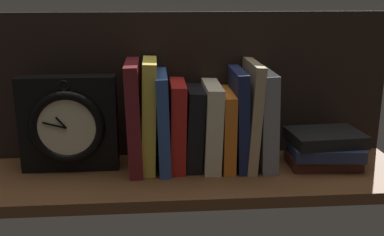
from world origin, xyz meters
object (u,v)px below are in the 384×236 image
(book_yellow_seinlanguage, at_px, (149,115))
(book_stack_side, at_px, (324,148))
(book_blue_modern, at_px, (163,121))
(book_navy_bierce, at_px, (238,118))
(book_cream_twain, at_px, (211,125))
(book_gray_chess, at_px, (264,118))
(book_red_requiem, at_px, (177,125))
(book_tan_shortstories, at_px, (250,114))
(book_orange_pandolfini, at_px, (226,129))
(framed_clock, at_px, (69,124))
(book_maroon_dawkins, at_px, (135,116))
(book_black_skeptic, at_px, (194,128))

(book_yellow_seinlanguage, xyz_separation_m, book_stack_side, (0.41, -0.02, -0.08))
(book_blue_modern, distance_m, book_navy_bierce, 0.17)
(book_cream_twain, bearing_deg, book_yellow_seinlanguage, 180.00)
(book_yellow_seinlanguage, relative_size, book_gray_chess, 1.13)
(book_yellow_seinlanguage, distance_m, book_red_requiem, 0.07)
(book_stack_side, bearing_deg, book_tan_shortstories, 172.36)
(book_orange_pandolfini, bearing_deg, book_red_requiem, 180.00)
(book_cream_twain, bearing_deg, framed_clock, -179.62)
(book_navy_bierce, xyz_separation_m, book_gray_chess, (0.06, 0.00, -0.00))
(book_blue_modern, xyz_separation_m, book_cream_twain, (0.11, 0.00, -0.01))
(book_maroon_dawkins, relative_size, book_black_skeptic, 1.33)
(framed_clock, bearing_deg, book_blue_modern, 0.58)
(book_red_requiem, bearing_deg, book_maroon_dawkins, 180.00)
(book_yellow_seinlanguage, distance_m, book_navy_bierce, 0.21)
(book_blue_modern, bearing_deg, book_yellow_seinlanguage, 180.00)
(book_tan_shortstories, bearing_deg, book_gray_chess, 0.00)
(book_navy_bierce, xyz_separation_m, book_stack_side, (0.20, -0.02, -0.07))
(book_cream_twain, bearing_deg, book_black_skeptic, 180.00)
(book_gray_chess, bearing_deg, framed_clock, -179.72)
(book_black_skeptic, bearing_deg, book_yellow_seinlanguage, 180.00)
(book_maroon_dawkins, xyz_separation_m, book_stack_side, (0.44, -0.02, -0.08))
(book_navy_bierce, height_order, framed_clock, book_navy_bierce)
(book_maroon_dawkins, bearing_deg, book_blue_modern, 0.00)
(book_red_requiem, xyz_separation_m, book_gray_chess, (0.20, 0.00, 0.01))
(book_yellow_seinlanguage, distance_m, framed_clock, 0.18)
(book_stack_side, bearing_deg, book_navy_bierce, 173.36)
(book_black_skeptic, bearing_deg, book_orange_pandolfini, 0.00)
(book_orange_pandolfini, distance_m, book_gray_chess, 0.09)
(book_maroon_dawkins, distance_m, book_tan_shortstories, 0.26)
(book_tan_shortstories, xyz_separation_m, book_stack_side, (0.17, -0.02, -0.08))
(book_tan_shortstories, relative_size, book_gray_chess, 1.09)
(book_maroon_dawkins, bearing_deg, framed_clock, -179.16)
(book_orange_pandolfini, bearing_deg, book_tan_shortstories, 0.00)
(book_cream_twain, height_order, book_navy_bierce, book_navy_bierce)
(book_yellow_seinlanguage, distance_m, book_black_skeptic, 0.11)
(book_tan_shortstories, bearing_deg, book_black_skeptic, 180.00)
(book_maroon_dawkins, xyz_separation_m, book_orange_pandolfini, (0.21, 0.00, -0.04))
(book_blue_modern, bearing_deg, book_stack_side, -3.57)
(book_orange_pandolfini, bearing_deg, book_yellow_seinlanguage, 180.00)
(book_maroon_dawkins, xyz_separation_m, book_tan_shortstories, (0.26, 0.00, -0.00))
(book_red_requiem, distance_m, book_gray_chess, 0.20)
(book_red_requiem, distance_m, book_navy_bierce, 0.14)
(book_maroon_dawkins, bearing_deg, book_orange_pandolfini, 0.00)
(book_red_requiem, relative_size, book_tan_shortstories, 0.82)
(book_black_skeptic, relative_size, book_cream_twain, 0.95)
(book_maroon_dawkins, relative_size, book_orange_pandolfini, 1.40)
(book_maroon_dawkins, height_order, book_orange_pandolfini, book_maroon_dawkins)
(book_black_skeptic, distance_m, book_cream_twain, 0.04)
(book_gray_chess, distance_m, framed_clock, 0.45)
(book_navy_bierce, bearing_deg, book_orange_pandolfini, 180.00)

